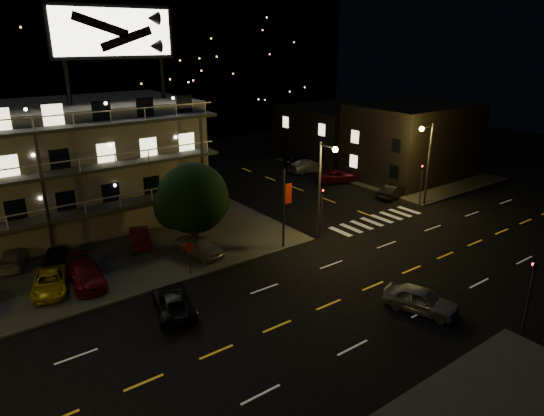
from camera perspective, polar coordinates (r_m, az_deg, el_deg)
ground at (r=29.50m, az=3.78°, el=-12.47°), size 140.00×140.00×0.00m
curb_ne at (r=62.55m, az=12.97°, el=4.54°), size 16.00×24.00×0.15m
motel at (r=44.48m, az=-27.29°, el=3.93°), size 28.00×13.80×18.10m
side_bldg_front at (r=59.20m, az=16.21°, el=7.59°), size 14.06×10.00×8.50m
side_bldg_back at (r=67.12m, az=7.98°, el=8.83°), size 14.06×12.00×7.00m
streetlight_nc at (r=38.16m, az=5.98°, el=3.15°), size 0.44×1.92×8.00m
streetlight_ne at (r=48.40m, az=17.75°, el=5.80°), size 1.92×0.44×8.00m
signal_nw at (r=39.60m, az=5.85°, el=0.13°), size 0.20×0.27×4.60m
signal_sw at (r=30.42m, az=28.13°, el=-8.36°), size 0.20×0.27×4.60m
signal_ne at (r=48.99m, az=17.19°, el=3.12°), size 0.27×0.20×4.60m
banner_north at (r=36.84m, az=1.48°, el=0.16°), size 0.83×0.16×6.40m
stop_sign at (r=33.59m, az=-9.69°, el=-5.25°), size 0.91×0.11×2.61m
tree at (r=36.16m, az=-9.34°, el=0.91°), size 5.49×5.28×6.91m
lot_car_2 at (r=34.49m, az=-24.68°, el=-7.93°), size 3.14×4.77×1.22m
lot_car_3 at (r=34.50m, az=-21.05°, el=-7.23°), size 2.51×5.05×1.41m
lot_car_4 at (r=36.71m, az=-8.50°, el=-4.42°), size 2.51×4.50×1.45m
lot_car_7 at (r=39.30m, az=-28.08°, el=-5.15°), size 3.09×4.60×1.24m
lot_car_8 at (r=38.47m, az=-24.14°, el=-5.04°), size 2.53×3.84×1.22m
lot_car_9 at (r=39.50m, az=-15.32°, el=-3.22°), size 2.73×4.41×1.37m
side_car_0 at (r=51.31m, az=14.14°, el=1.93°), size 4.42×2.21×1.39m
side_car_1 at (r=55.81m, az=7.65°, el=3.77°), size 5.59×3.72×1.43m
side_car_2 at (r=59.81m, az=4.29°, el=4.99°), size 5.39×2.52×1.52m
side_car_3 at (r=63.52m, az=3.02°, el=5.77°), size 4.01×2.04×1.31m
road_car_east at (r=30.81m, az=17.10°, el=-10.27°), size 3.11×4.74×1.50m
road_car_west at (r=30.07m, az=-11.55°, el=-10.77°), size 3.30×5.03×1.29m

